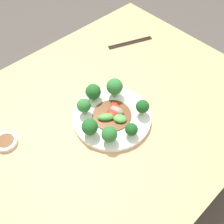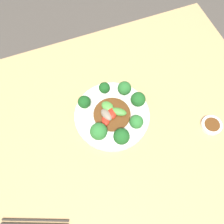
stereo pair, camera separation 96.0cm
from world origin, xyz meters
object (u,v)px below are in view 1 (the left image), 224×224
at_px(broccoli_southwest, 115,87).
at_px(broccoli_south, 94,91).
at_px(broccoli_northwest, 142,107).
at_px(sauce_dish, 6,141).
at_px(broccoli_southeast, 84,106).
at_px(stirfry_center, 113,114).
at_px(broccoli_north, 131,130).
at_px(plate, 112,117).
at_px(chopsticks, 130,42).
at_px(broccoli_northeast, 109,134).
at_px(broccoli_east, 90,127).

bearing_deg(broccoli_southwest, broccoli_south, -32.58).
xyz_separation_m(broccoli_northwest, sauce_dish, (0.41, -0.23, -0.05)).
height_order(broccoli_southeast, stirfry_center, broccoli_southeast).
height_order(broccoli_north, broccoli_southeast, broccoli_southeast).
bearing_deg(plate, chopsticks, -144.00).
distance_m(broccoli_southwest, sauce_dish, 0.41).
height_order(plate, broccoli_northwest, broccoli_northwest).
xyz_separation_m(broccoli_north, broccoli_northwest, (-0.09, -0.04, 0.01)).
distance_m(broccoli_southwest, broccoli_northeast, 0.20).
relative_size(broccoli_south, broccoli_north, 1.26).
distance_m(broccoli_east, sauce_dish, 0.28).
bearing_deg(broccoli_south, chopsticks, -156.25).
relative_size(broccoli_south, broccoli_northwest, 1.02).
xyz_separation_m(broccoli_southeast, broccoli_northwest, (-0.14, 0.14, -0.00)).
xyz_separation_m(broccoli_east, sauce_dish, (0.22, -0.17, -0.05)).
distance_m(broccoli_north, broccoli_northwest, 0.10).
bearing_deg(broccoli_east, broccoli_southwest, -158.47).
height_order(broccoli_south, broccoli_north, broccoli_south).
height_order(plate, stirfry_center, stirfry_center).
height_order(broccoli_east, stirfry_center, broccoli_east).
bearing_deg(broccoli_southeast, plate, 129.67).
distance_m(broccoli_southeast, broccoli_northeast, 0.14).
bearing_deg(broccoli_south, stirfry_center, 86.76).
bearing_deg(broccoli_southeast, chopsticks, -156.37).
distance_m(broccoli_east, broccoli_southeast, 0.09).
distance_m(plate, broccoli_east, 0.11).
bearing_deg(broccoli_east, broccoli_north, 135.32).
bearing_deg(chopsticks, plate, 36.00).
relative_size(broccoli_south, chopsticks, 0.32).
height_order(broccoli_southeast, broccoli_northeast, broccoli_southeast).
bearing_deg(broccoli_east, sauce_dish, -37.65).
relative_size(broccoli_south, broccoli_east, 0.98).
xyz_separation_m(broccoli_southeast, broccoli_northeast, (0.01, 0.14, -0.00)).
height_order(broccoli_north, broccoli_northwest, broccoli_northwest).
bearing_deg(sauce_dish, broccoli_east, 142.35).
xyz_separation_m(broccoli_southwest, sauce_dish, (0.40, -0.10, -0.05)).
bearing_deg(chopsticks, sauce_dish, 7.63).
bearing_deg(broccoli_south, broccoli_southwest, 147.42).
relative_size(broccoli_east, chopsticks, 0.33).
height_order(broccoli_southwest, sauce_dish, broccoli_southwest).
bearing_deg(broccoli_northwest, sauce_dish, -29.41).
xyz_separation_m(broccoli_east, stirfry_center, (-0.11, -0.00, -0.03)).
height_order(stirfry_center, chopsticks, stirfry_center).
height_order(plate, broccoli_southeast, broccoli_southeast).
xyz_separation_m(plate, broccoli_southeast, (0.06, -0.07, 0.05)).
height_order(plate, sauce_dish, plate).
distance_m(plate, chopsticks, 0.44).
xyz_separation_m(broccoli_south, broccoli_north, (0.02, 0.20, -0.01)).
bearing_deg(broccoli_north, sauce_dish, -39.93).
height_order(broccoli_northeast, stirfry_center, broccoli_northeast).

